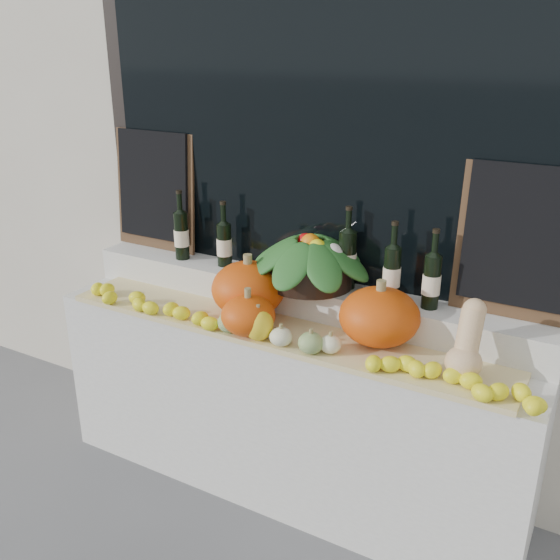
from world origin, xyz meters
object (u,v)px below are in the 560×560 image
object	(u,v)px
pumpkin_left	(248,289)
butternut_squash	(467,345)
wine_bottle_tall	(347,259)
produce_bowl	(310,259)
pumpkin_right	(379,316)

from	to	relation	value
pumpkin_left	butternut_squash	world-z (taller)	butternut_squash
butternut_squash	wine_bottle_tall	bearing A→B (deg)	155.21
butternut_squash	produce_bowl	xyz separation A→B (m)	(-0.78, 0.25, 0.13)
pumpkin_left	butternut_squash	xyz separation A→B (m)	(1.01, -0.07, -0.00)
pumpkin_right	wine_bottle_tall	bearing A→B (deg)	140.10
wine_bottle_tall	butternut_squash	bearing A→B (deg)	-24.79
butternut_squash	produce_bowl	bearing A→B (deg)	162.60
butternut_squash	pumpkin_right	bearing A→B (deg)	167.18
pumpkin_right	wine_bottle_tall	world-z (taller)	wine_bottle_tall
pumpkin_left	wine_bottle_tall	world-z (taller)	wine_bottle_tall
butternut_squash	pumpkin_left	bearing A→B (deg)	176.08
pumpkin_left	wine_bottle_tall	size ratio (longest dim) A/B	0.90
pumpkin_left	produce_bowl	xyz separation A→B (m)	(0.23, 0.18, 0.13)
pumpkin_left	butternut_squash	size ratio (longest dim) A/B	1.18
pumpkin_left	pumpkin_right	distance (m)	0.63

